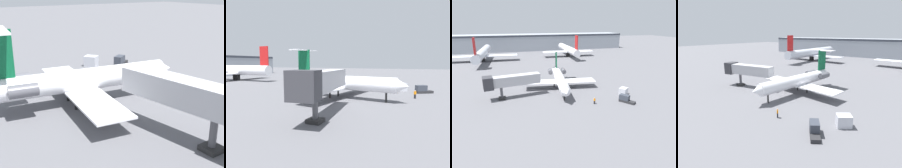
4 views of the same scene
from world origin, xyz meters
TOP-DOWN VIEW (x-y plane):
  - ground_plane at (0.00, 0.00)m, footprint 400.00×400.00m
  - regional_jet at (2.36, 0.08)m, footprint 22.39×26.52m
  - jet_bridge at (-12.68, -4.08)m, footprint 15.04×5.21m
  - ground_crew_marshaller at (7.52, -14.31)m, footprint 0.46×0.47m
  - baggage_tug_lead at (15.66, -15.48)m, footprint 3.40×4.10m
  - cargo_container_uld at (18.14, -10.52)m, footprint 2.96×2.87m
  - parked_airliner_west_mid at (22.08, 53.99)m, footprint 29.71×35.26m

SIDE VIEW (x-z plane):
  - ground_plane at x=0.00m, z-range -0.10..0.00m
  - baggage_tug_lead at x=15.66m, z-range -0.11..1.79m
  - ground_crew_marshaller at x=7.52m, z-range 0.01..1.70m
  - cargo_container_uld at x=18.14m, z-range 0.00..1.99m
  - regional_jet at x=2.36m, z-range -1.76..8.27m
  - parked_airliner_west_mid at x=22.08m, z-range -2.40..10.69m
  - jet_bridge at x=-12.68m, z-range 1.51..7.93m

